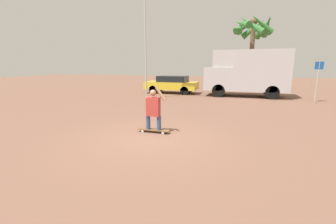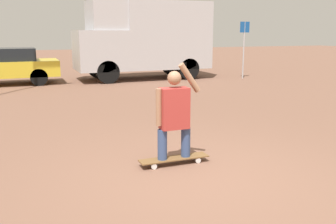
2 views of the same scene
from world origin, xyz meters
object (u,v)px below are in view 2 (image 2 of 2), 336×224
(skateboard, at_px, (174,159))
(camper_van, at_px, (145,37))
(street_sign, at_px, (244,42))
(person_skateboarder, at_px, (174,111))
(parked_car_yellow, at_px, (2,65))

(skateboard, height_order, camper_van, camper_van)
(street_sign, bearing_deg, person_skateboarder, -128.02)
(skateboard, relative_size, camper_van, 0.19)
(person_skateboarder, distance_m, parked_car_yellow, 10.74)
(person_skateboarder, xyz_separation_m, street_sign, (6.81, 8.71, 0.71))
(camper_van, xyz_separation_m, street_sign, (3.87, -1.55, -0.20))
(skateboard, relative_size, street_sign, 0.45)
(person_skateboarder, height_order, street_sign, street_sign)
(skateboard, bearing_deg, street_sign, 51.99)
(street_sign, bearing_deg, skateboard, -128.01)
(skateboard, relative_size, parked_car_yellow, 0.26)
(camper_van, bearing_deg, parked_car_yellow, 178.42)
(parked_car_yellow, bearing_deg, street_sign, -10.26)
(person_skateboarder, bearing_deg, parked_car_yellow, 104.21)
(skateboard, xyz_separation_m, camper_van, (2.94, 10.26, 1.65))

